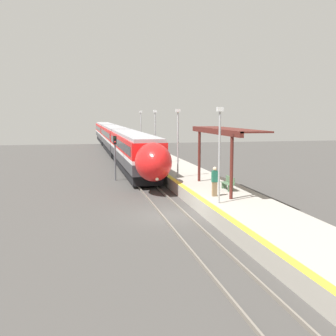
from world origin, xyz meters
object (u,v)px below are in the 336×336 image
railway_signal (115,153)px  lamppost_mid (178,138)px  train (115,138)px  lamppost_farthest (141,129)px  person_waiting (215,181)px  lamppost_near (219,149)px  platform_bench (229,183)px  lamppost_far (155,133)px

railway_signal → lamppost_mid: bearing=-45.8°
train → lamppost_mid: 30.70m
lamppost_mid → lamppost_farthest: same height
person_waiting → lamppost_near: bearing=-101.5°
lamppost_farthest → lamppost_mid: bearing=-90.0°
lamppost_farthest → person_waiting: bearing=-89.2°
train → lamppost_near: size_ratio=12.87×
train → person_waiting: 38.74m
person_waiting → lamppost_mid: bearing=92.8°
person_waiting → lamppost_near: lamppost_near is taller
platform_bench → lamppost_near: 5.04m
railway_signal → lamppost_farthest: bearing=73.5°
person_waiting → railway_signal: bearing=111.2°
platform_bench → railway_signal: 12.77m
railway_signal → lamppost_mid: lamppost_mid is taller
lamppost_near → lamppost_mid: (0.00, 10.04, 0.00)m
platform_bench → lamppost_far: size_ratio=0.30×
platform_bench → lamppost_mid: 7.02m
lamppost_near → lamppost_farthest: 30.12m
platform_bench → person_waiting: bearing=-130.4°
person_waiting → lamppost_near: size_ratio=0.34×
lamppost_far → lamppost_farthest: bearing=90.0°
train → railway_signal: (-2.19, -25.87, 0.16)m
person_waiting → lamppost_near: (-0.40, -1.96, 2.13)m
person_waiting → lamppost_farthest: (-0.40, 28.15, 2.13)m
railway_signal → lamppost_farthest: (4.56, 15.39, 1.50)m
train → person_waiting: (2.77, -38.64, -0.46)m
platform_bench → lamppost_far: 16.58m
lamppost_near → lamppost_mid: bearing=90.0°
railway_signal → lamppost_far: 7.19m
person_waiting → lamppost_mid: (-0.40, 8.07, 2.13)m
train → lamppost_farthest: (2.37, -10.49, 1.67)m
person_waiting → lamppost_farthest: lamppost_farthest is taller
train → platform_bench: 37.05m
lamppost_mid → lamppost_far: same height
train → lamppost_near: lamppost_near is taller
railway_signal → lamppost_far: lamppost_far is taller
platform_bench → railway_signal: size_ratio=0.40×
lamppost_near → lamppost_far: size_ratio=1.00×
lamppost_near → lamppost_mid: size_ratio=1.00×
lamppost_near → lamppost_far: (0.00, 20.08, 0.00)m
lamppost_mid → lamppost_far: size_ratio=1.00×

